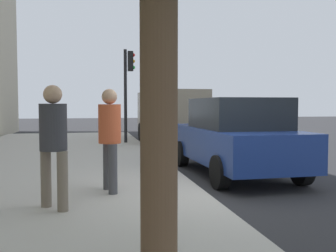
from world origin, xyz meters
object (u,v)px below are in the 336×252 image
(parked_sedan_near, at_px, (235,136))
(parked_van_far, at_px, (170,113))
(traffic_signal, at_px, (128,80))
(pedestrian_bystander, at_px, (53,136))
(parking_meter, at_px, (159,130))
(pedestrian_at_meter, at_px, (110,132))

(parked_sedan_near, distance_m, parked_van_far, 7.56)
(parked_van_far, relative_size, traffic_signal, 1.45)
(pedestrian_bystander, relative_size, parked_sedan_near, 0.39)
(parking_meter, height_order, parked_sedan_near, parked_sedan_near)
(parking_meter, distance_m, parked_sedan_near, 2.60)
(pedestrian_at_meter, xyz_separation_m, pedestrian_bystander, (-0.94, 0.83, 0.01))
(pedestrian_at_meter, relative_size, traffic_signal, 0.48)
(pedestrian_at_meter, distance_m, pedestrian_bystander, 1.25)
(pedestrian_at_meter, bearing_deg, parked_sedan_near, 20.78)
(parked_van_far, bearing_deg, pedestrian_bystander, 159.93)
(pedestrian_at_meter, distance_m, parked_van_far, 9.83)
(parking_meter, height_order, parked_van_far, parked_van_far)
(pedestrian_bystander, xyz_separation_m, parked_van_far, (10.32, -3.77, 0.08))
(pedestrian_at_meter, distance_m, parked_sedan_near, 3.48)
(parked_van_far, bearing_deg, parked_sedan_near, -179.99)
(parking_meter, relative_size, pedestrian_at_meter, 0.81)
(parked_van_far, bearing_deg, traffic_signal, 116.54)
(parking_meter, relative_size, traffic_signal, 0.39)
(parked_van_far, bearing_deg, parking_meter, 167.30)
(parking_meter, distance_m, pedestrian_bystander, 2.10)
(pedestrian_bystander, distance_m, parked_van_far, 10.99)
(pedestrian_bystander, bearing_deg, traffic_signal, 37.09)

